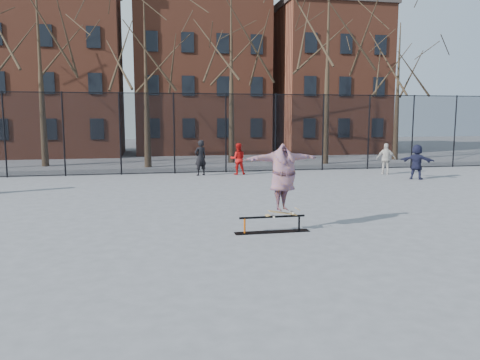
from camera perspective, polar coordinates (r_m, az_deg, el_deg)
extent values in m
plane|color=#5E5E63|center=(11.14, 3.34, -6.99)|extent=(100.00, 100.00, 0.00)
cube|color=black|center=(11.63, 3.93, -6.33)|extent=(1.87, 0.29, 0.01)
cylinder|color=#EA5D0D|center=(11.43, 0.57, -5.60)|extent=(0.05, 0.05, 0.39)
cylinder|color=black|center=(11.78, 7.22, -5.26)|extent=(0.05, 0.05, 0.39)
cylinder|color=black|center=(11.54, 3.95, -4.50)|extent=(1.65, 0.05, 0.05)
imported|color=#583C96|center=(11.45, 5.27, 0.16)|extent=(2.10, 1.04, 1.65)
imported|color=black|center=(22.65, -4.85, 2.71)|extent=(0.74, 0.63, 1.71)
imported|color=#B51110|center=(22.93, -0.26, 2.59)|extent=(0.79, 0.64, 1.54)
imported|color=beige|center=(24.10, 17.37, 2.48)|extent=(0.97, 0.72, 1.54)
imported|color=#1B1D36|center=(22.66, 20.74, 2.09)|extent=(1.43, 1.31, 1.59)
cylinder|color=black|center=(24.31, -26.78, 4.96)|extent=(0.07, 0.07, 4.00)
cylinder|color=black|center=(23.75, -20.71, 5.24)|extent=(0.07, 0.07, 4.00)
cylinder|color=black|center=(23.47, -14.41, 5.47)|extent=(0.07, 0.07, 4.00)
cylinder|color=black|center=(23.48, -8.04, 5.64)|extent=(0.07, 0.07, 4.00)
cylinder|color=black|center=(23.76, -1.73, 5.74)|extent=(0.07, 0.07, 4.00)
cylinder|color=black|center=(24.33, 4.35, 5.77)|extent=(0.07, 0.07, 4.00)
cylinder|color=black|center=(25.15, 10.09, 5.73)|extent=(0.07, 0.07, 4.00)
cylinder|color=black|center=(26.21, 15.42, 5.65)|extent=(0.07, 0.07, 4.00)
cylinder|color=black|center=(27.47, 20.30, 5.53)|extent=(0.07, 0.07, 4.00)
cylinder|color=black|center=(28.91, 24.71, 5.39)|extent=(0.07, 0.07, 4.00)
cube|color=black|center=(23.60, -4.62, 5.70)|extent=(34.00, 0.01, 4.00)
cylinder|color=black|center=(23.61, -4.68, 10.46)|extent=(34.00, 0.04, 0.04)
cone|color=black|center=(28.81, -22.94, 6.10)|extent=(0.40, 0.40, 4.62)
cone|color=black|center=(26.93, -11.90, 6.47)|extent=(0.40, 0.40, 4.62)
cone|color=black|center=(28.71, -0.76, 6.70)|extent=(0.40, 0.40, 4.62)
cone|color=black|center=(28.99, 10.55, 6.59)|extent=(0.40, 0.40, 4.62)
cone|color=black|center=(32.56, 18.77, 6.42)|extent=(0.40, 0.40, 4.62)
cube|color=brown|center=(37.09, -21.44, 12.12)|extent=(9.00, 7.00, 12.00)
cube|color=brown|center=(36.85, -4.73, 13.43)|extent=(10.00, 7.00, 13.00)
cube|color=brown|center=(39.19, 10.27, 11.53)|extent=(8.00, 7.00, 11.00)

